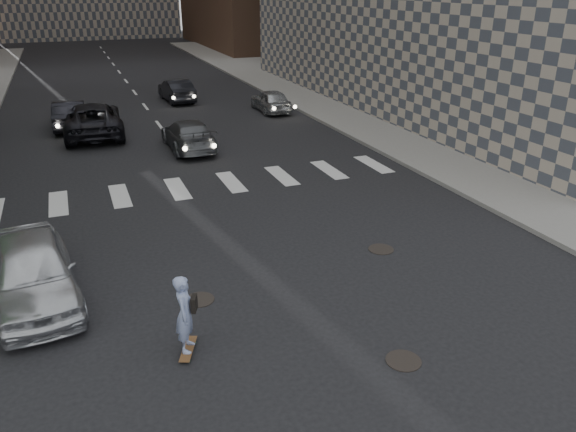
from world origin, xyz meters
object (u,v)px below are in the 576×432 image
traffic_car_b (188,135)px  traffic_car_e (177,90)px  traffic_car_a (70,114)px  skateboarder (186,314)px  traffic_car_c (93,119)px  traffic_car_d (271,100)px  silver_sedan (33,272)px

traffic_car_b → traffic_car_e: bearing=-98.6°
traffic_car_b → traffic_car_e: traffic_car_e is taller
traffic_car_a → skateboarder: bearing=97.1°
traffic_car_a → traffic_car_b: 7.65m
traffic_car_c → traffic_car_d: (9.76, 2.00, -0.15)m
traffic_car_e → traffic_car_c: bearing=48.5°
traffic_car_a → traffic_car_d: size_ratio=1.14×
traffic_car_b → silver_sedan: bearing=62.0°
silver_sedan → traffic_car_e: bearing=65.1°
silver_sedan → traffic_car_a: size_ratio=1.05×
silver_sedan → traffic_car_c: (2.24, 15.46, 0.03)m
traffic_car_e → traffic_car_d: bearing=128.1°
skateboarder → traffic_car_b: bearing=100.7°
traffic_car_b → traffic_car_c: 5.49m
traffic_car_a → traffic_car_e: (6.33, 4.91, -0.03)m
traffic_car_b → traffic_car_d: (6.00, 6.00, -0.01)m
silver_sedan → traffic_car_b: silver_sedan is taller
silver_sedan → traffic_car_d: silver_sedan is taller
traffic_car_c → traffic_car_b: bearing=135.1°
traffic_car_a → traffic_car_b: size_ratio=0.95×
traffic_car_a → traffic_car_e: bearing=-139.5°
skateboarder → traffic_car_c: size_ratio=0.30×
traffic_car_e → traffic_car_b: bearing=77.9°
skateboarder → traffic_car_e: size_ratio=0.42×
skateboarder → traffic_car_a: size_ratio=0.40×
skateboarder → traffic_car_e: bearing=102.3°
traffic_car_d → traffic_car_e: 6.60m
traffic_car_c → traffic_car_e: size_ratio=1.38×
traffic_car_c → silver_sedan: bearing=83.6°
skateboarder → traffic_car_a: bearing=117.2°
traffic_car_a → traffic_car_e: 8.02m
skateboarder → silver_sedan: 4.31m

